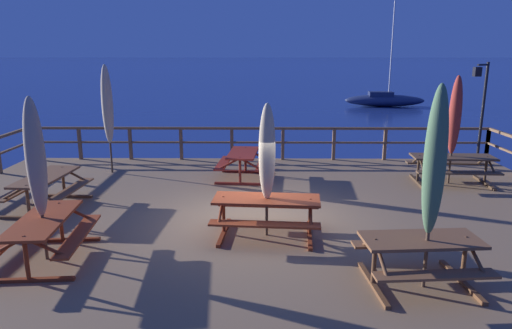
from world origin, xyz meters
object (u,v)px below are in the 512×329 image
picnic_table_mid_left (46,184)px  patio_umbrella_short_mid (435,162)px  patio_umbrella_tall_back_right (107,105)px  patio_umbrella_tall_front (36,158)px  picnic_table_mid_centre (420,251)px  patio_umbrella_tall_back_left (455,116)px  lamp_post_hooked (481,98)px  picnic_table_front_right (267,208)px  picnic_table_mid_right (452,163)px  picnic_table_front_left (44,230)px  sailboat_distant (384,100)px  picnic_table_back_right (243,160)px  patio_umbrella_short_back (267,153)px

picnic_table_mid_left → patio_umbrella_short_mid: patio_umbrella_short_mid is taller
patio_umbrella_tall_back_right → patio_umbrella_tall_front: patio_umbrella_tall_back_right is taller
picnic_table_mid_centre → patio_umbrella_tall_back_left: patio_umbrella_tall_back_left is taller
patio_umbrella_tall_back_right → lamp_post_hooked: size_ratio=0.99×
picnic_table_front_right → picnic_table_mid_right: 6.31m
picnic_table_front_left → picnic_table_mid_centre: bearing=-7.5°
lamp_post_hooked → sailboat_distant: 21.62m
picnic_table_back_right → patio_umbrella_tall_front: patio_umbrella_tall_front is taller
picnic_table_mid_right → patio_umbrella_short_back: patio_umbrella_short_back is taller
picnic_table_mid_right → patio_umbrella_tall_back_right: bearing=173.7°
patio_umbrella_short_back → patio_umbrella_tall_back_right: bearing=133.5°
patio_umbrella_tall_back_right → sailboat_distant: sailboat_distant is taller
picnic_table_mid_right → patio_umbrella_short_mid: size_ratio=0.72×
sailboat_distant → patio_umbrella_tall_front: bearing=-115.0°
patio_umbrella_tall_back_left → lamp_post_hooked: 2.72m
picnic_table_mid_left → sailboat_distant: size_ratio=0.26×
picnic_table_front_right → patio_umbrella_tall_back_right: bearing=133.5°
patio_umbrella_tall_back_left → sailboat_distant: size_ratio=0.38×
picnic_table_back_right → picnic_table_front_right: bearing=-81.6°
patio_umbrella_tall_back_right → patio_umbrella_tall_back_left: (9.57, -1.05, -0.16)m
picnic_table_back_right → patio_umbrella_tall_front: 6.31m
patio_umbrella_tall_back_left → sailboat_distant: (4.34, 23.49, -1.97)m
lamp_post_hooked → sailboat_distant: bearing=82.8°
picnic_table_mid_centre → patio_umbrella_short_back: (-2.32, 1.96, 1.10)m
picnic_table_mid_left → lamp_post_hooked: (11.69, 4.28, 1.55)m
picnic_table_mid_left → patio_umbrella_tall_back_right: 3.53m
picnic_table_mid_left → patio_umbrella_short_back: bearing=-17.6°
patio_umbrella_short_back → picnic_table_mid_right: bearing=36.2°
picnic_table_mid_right → patio_umbrella_tall_front: bearing=-151.6°
picnic_table_mid_centre → sailboat_distant: 30.02m
picnic_table_front_left → patio_umbrella_tall_back_right: size_ratio=0.65×
picnic_table_back_right → picnic_table_front_right: 4.21m
picnic_table_front_right → patio_umbrella_tall_back_left: size_ratio=0.74×
picnic_table_back_right → patio_umbrella_tall_back_right: size_ratio=0.56×
picnic_table_back_right → lamp_post_hooked: (7.28, 1.72, 1.56)m
patio_umbrella_short_mid → picnic_table_front_left: bearing=171.9°
picnic_table_front_left → patio_umbrella_tall_front: (-0.02, 0.04, 1.24)m
picnic_table_back_right → lamp_post_hooked: 7.64m
picnic_table_mid_left → patio_umbrella_tall_back_left: 10.36m
sailboat_distant → picnic_table_front_right: bearing=-109.0°
picnic_table_back_right → picnic_table_mid_centre: size_ratio=0.94×
picnic_table_front_left → patio_umbrella_tall_back_right: bearing=96.9°
picnic_table_back_right → patio_umbrella_tall_back_left: bearing=-4.4°
patio_umbrella_tall_back_right → patio_umbrella_tall_back_left: bearing=-6.3°
picnic_table_mid_centre → patio_umbrella_tall_back_left: bearing=64.5°
patio_umbrella_tall_front → sailboat_distant: size_ratio=0.37×
patio_umbrella_short_mid → sailboat_distant: size_ratio=0.40×
picnic_table_mid_centre → picnic_table_front_right: bearing=139.9°
picnic_table_front_right → picnic_table_mid_right: (5.09, 3.73, 0.00)m
picnic_table_mid_left → patio_umbrella_tall_front: size_ratio=0.72×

